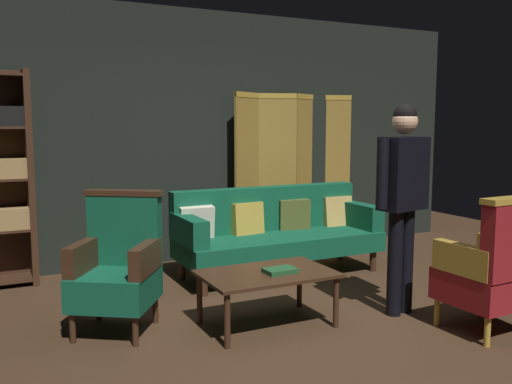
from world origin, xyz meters
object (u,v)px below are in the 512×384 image
(folding_screen, at_px, (292,170))
(velvet_couch, at_px, (275,229))
(armchair_wing_left, at_px, (118,266))
(standing_figure, at_px, (403,189))
(book_green_cloth, at_px, (280,271))
(armchair_gilt_accent, at_px, (493,269))
(coffee_table, at_px, (267,278))

(folding_screen, xyz_separation_m, velvet_couch, (-0.69, -0.87, -0.53))
(armchair_wing_left, bearing_deg, standing_figure, -17.13)
(standing_figure, height_order, book_green_cloth, standing_figure)
(folding_screen, distance_m, book_green_cloth, 2.70)
(velvet_couch, distance_m, armchair_gilt_accent, 2.28)
(armchair_gilt_accent, bearing_deg, velvet_couch, 105.92)
(velvet_couch, bearing_deg, coffee_table, -120.75)
(standing_figure, bearing_deg, armchair_gilt_accent, -64.33)
(folding_screen, relative_size, velvet_couch, 0.90)
(folding_screen, xyz_separation_m, armchair_gilt_accent, (-0.07, -3.06, -0.50))
(velvet_couch, height_order, armchair_gilt_accent, armchair_gilt_accent)
(folding_screen, bearing_deg, armchair_gilt_accent, -91.30)
(coffee_table, height_order, book_green_cloth, book_green_cloth)
(armchair_gilt_accent, xyz_separation_m, standing_figure, (-0.31, 0.64, 0.54))
(standing_figure, bearing_deg, velvet_couch, 101.54)
(folding_screen, bearing_deg, standing_figure, -98.88)
(armchair_wing_left, distance_m, standing_figure, 2.30)
(coffee_table, bearing_deg, velvet_couch, 59.25)
(armchair_gilt_accent, relative_size, standing_figure, 0.61)
(coffee_table, distance_m, book_green_cloth, 0.12)
(book_green_cloth, bearing_deg, folding_screen, 58.12)
(coffee_table, xyz_separation_m, armchair_gilt_accent, (1.41, -0.87, 0.12))
(folding_screen, height_order, velvet_couch, folding_screen)
(armchair_wing_left, bearing_deg, coffee_table, -22.32)
(armchair_gilt_accent, distance_m, armchair_wing_left, 2.77)
(armchair_gilt_accent, relative_size, armchair_wing_left, 1.00)
(book_green_cloth, bearing_deg, standing_figure, -9.53)
(coffee_table, relative_size, book_green_cloth, 4.17)
(velvet_couch, relative_size, armchair_gilt_accent, 2.04)
(folding_screen, relative_size, standing_figure, 1.12)
(folding_screen, relative_size, book_green_cloth, 7.92)
(armchair_gilt_accent, xyz_separation_m, book_green_cloth, (-1.33, 0.81, -0.05))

